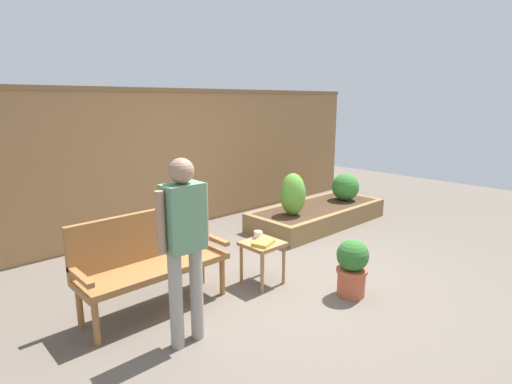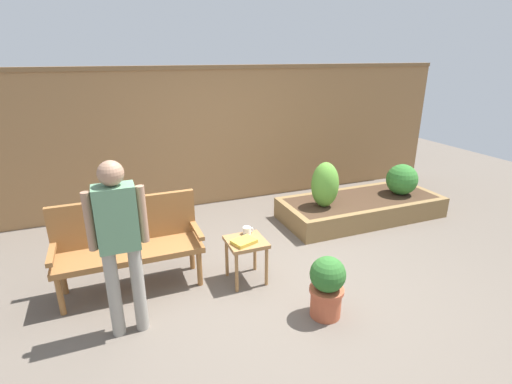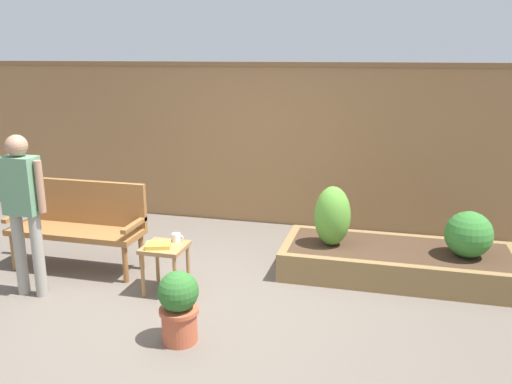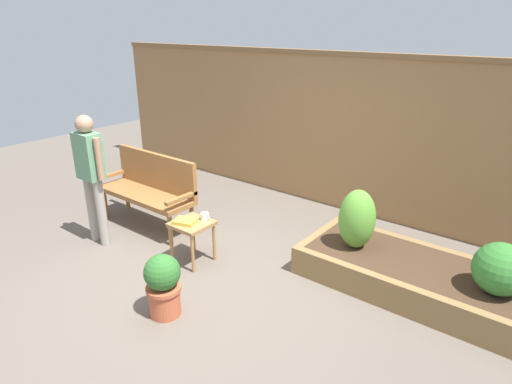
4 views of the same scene
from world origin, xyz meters
TOP-DOWN VIEW (x-y plane):
  - ground_plane at (0.00, 0.00)m, footprint 14.00×14.00m
  - fence_back at (0.00, 2.60)m, footprint 8.40×0.14m
  - garden_bench at (-1.45, 0.56)m, footprint 1.44×0.48m
  - side_table at (-0.31, 0.19)m, footprint 0.40×0.40m
  - cup_on_table at (-0.24, 0.33)m, footprint 0.12×0.09m
  - book_on_table at (-0.35, 0.13)m, footprint 0.28×0.24m
  - potted_boxwood at (0.17, -0.64)m, footprint 0.33×0.33m
  - raised_planter_bed at (1.89, 1.16)m, footprint 2.40×1.00m
  - shrub_near_bench at (1.19, 1.10)m, footprint 0.38×0.38m
  - shrub_far_corner at (2.54, 1.10)m, footprint 0.46×0.46m
  - person_by_bench at (-1.54, -0.19)m, footprint 0.47×0.20m

SIDE VIEW (x-z plane):
  - ground_plane at x=0.00m, z-range 0.00..0.00m
  - raised_planter_bed at x=1.89m, z-range 0.00..0.30m
  - potted_boxwood at x=0.17m, z-range 0.02..0.62m
  - side_table at x=-0.31m, z-range 0.16..0.64m
  - book_on_table at x=-0.35m, z-range 0.48..0.52m
  - cup_on_table at x=-0.24m, z-range 0.48..0.56m
  - shrub_far_corner at x=2.54m, z-range 0.30..0.76m
  - garden_bench at x=-1.45m, z-range 0.07..1.01m
  - shrub_near_bench at x=1.19m, z-range 0.30..0.94m
  - person_by_bench at x=-1.54m, z-range 0.15..1.71m
  - fence_back at x=0.00m, z-range 0.01..2.17m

